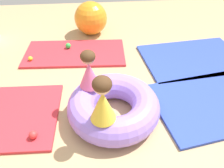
% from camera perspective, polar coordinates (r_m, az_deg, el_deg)
% --- Properties ---
extents(ground_plane, '(8.00, 8.00, 0.00)m').
position_cam_1_polar(ground_plane, '(2.82, -2.65, -7.68)').
color(ground_plane, tan).
extents(gym_mat_far_left, '(1.74, 0.94, 0.04)m').
position_cam_1_polar(gym_mat_far_left, '(3.97, -9.39, 7.79)').
color(gym_mat_far_left, red).
rests_on(gym_mat_far_left, ground).
extents(gym_mat_near_right, '(1.62, 1.32, 0.04)m').
position_cam_1_polar(gym_mat_near_right, '(3.20, 23.87, -4.46)').
color(gym_mat_near_right, '#2D47B7').
rests_on(gym_mat_near_right, ground).
extents(gym_mat_far_right, '(1.76, 1.28, 0.04)m').
position_cam_1_polar(gym_mat_far_right, '(4.02, 19.97, 6.15)').
color(gym_mat_far_right, '#2D47B7').
rests_on(gym_mat_far_right, ground).
extents(inflatable_cushion, '(1.10, 1.10, 0.33)m').
position_cam_1_polar(inflatable_cushion, '(2.68, 0.40, -5.74)').
color(inflatable_cushion, '#9975EA').
rests_on(inflatable_cushion, ground).
extents(child_in_pink, '(0.26, 0.26, 0.48)m').
position_cam_1_polar(child_in_pink, '(2.59, -5.91, 3.69)').
color(child_in_pink, '#E5608E').
rests_on(child_in_pink, inflatable_cushion).
extents(child_in_yellow, '(0.37, 0.37, 0.52)m').
position_cam_1_polar(child_in_yellow, '(2.15, -2.40, -4.01)').
color(child_in_yellow, yellow).
rests_on(child_in_yellow, inflatable_cushion).
extents(play_ball_red, '(0.09, 0.09, 0.09)m').
position_cam_1_polar(play_ball_red, '(2.65, -19.44, -12.10)').
color(play_ball_red, red).
rests_on(play_ball_red, gym_mat_front).
extents(play_ball_green, '(0.10, 0.10, 0.10)m').
position_cam_1_polar(play_ball_green, '(4.08, -11.09, 9.55)').
color(play_ball_green, green).
rests_on(play_ball_green, gym_mat_far_left).
extents(play_ball_yellow, '(0.07, 0.07, 0.07)m').
position_cam_1_polar(play_ball_yellow, '(3.90, -20.05, 6.11)').
color(play_ball_yellow, yellow).
rests_on(play_ball_yellow, gym_mat_far_left).
extents(exercise_ball_large, '(0.63, 0.63, 0.63)m').
position_cam_1_polar(exercise_ball_large, '(4.51, -5.42, 16.31)').
color(exercise_ball_large, orange).
rests_on(exercise_ball_large, ground).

